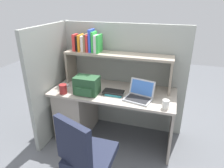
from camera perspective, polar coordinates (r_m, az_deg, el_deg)
name	(u,v)px	position (r m, az deg, el deg)	size (l,w,h in m)	color
ground_plane	(113,137)	(3.03, 0.29, -14.57)	(8.00, 8.00, 0.00)	#595B60
desk	(87,108)	(2.93, -7.05, -6.78)	(1.60, 0.70, 0.73)	#AAA093
cubicle_partition_rear	(121,78)	(2.97, 2.49, 1.78)	(1.84, 0.05, 1.55)	#939991
cubicle_partition_left	(54,82)	(2.94, -16.04, 0.60)	(0.05, 1.06, 1.55)	#939991
overhead_hutch	(118,61)	(2.70, 1.60, 6.52)	(1.44, 0.28, 0.45)	gray
reference_books_on_shelf	(88,43)	(2.79, -6.70, 11.48)	(0.38, 0.19, 0.30)	red
laptop	(139,95)	(2.45, 7.69, -3.08)	(0.36, 0.32, 0.22)	#B7BABF
backpack	(87,86)	(2.56, -7.14, -0.42)	(0.30, 0.23, 0.22)	#264C2D
computer_mouse	(65,86)	(2.82, -12.95, -0.65)	(0.06, 0.10, 0.03)	silver
paper_cup	(166,104)	(2.31, 14.84, -5.51)	(0.08, 0.08, 0.10)	white
snack_canister	(63,89)	(2.64, -13.58, -1.38)	(0.10, 0.10, 0.12)	maroon
desk_book_stack	(114,93)	(2.55, 0.51, -2.46)	(0.26, 0.15, 0.05)	teal
office_chair	(87,163)	(2.10, -7.02, -21.12)	(0.53, 0.55, 0.93)	black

